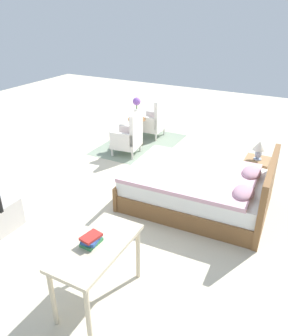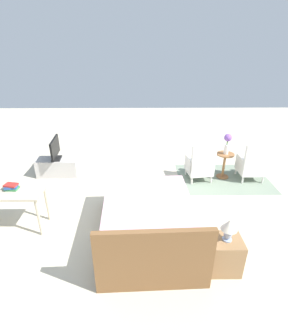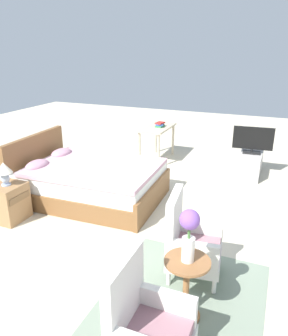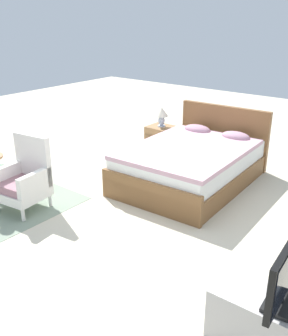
{
  "view_description": "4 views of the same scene",
  "coord_description": "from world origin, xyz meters",
  "px_view_note": "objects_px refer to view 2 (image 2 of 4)",
  "views": [
    {
      "loc": [
        4.19,
        2.51,
        2.87
      ],
      "look_at": [
        0.11,
        0.34,
        0.57
      ],
      "focal_mm": 35.0,
      "sensor_mm": 36.0,
      "label": 1
    },
    {
      "loc": [
        -0.01,
        4.59,
        2.96
      ],
      "look_at": [
        -0.06,
        0.06,
        0.74
      ],
      "focal_mm": 28.0,
      "sensor_mm": 36.0,
      "label": 2
    },
    {
      "loc": [
        -4.24,
        -1.49,
        2.3
      ],
      "look_at": [
        0.09,
        0.33,
        0.57
      ],
      "focal_mm": 35.0,
      "sensor_mm": 36.0,
      "label": 3
    },
    {
      "loc": [
        2.61,
        -3.42,
        2.34
      ],
      "look_at": [
        0.03,
        -0.15,
        0.68
      ],
      "focal_mm": 42.0,
      "sensor_mm": 36.0,
      "label": 4
    }
  ],
  "objects_px": {
    "nightstand": "(224,254)",
    "tv_stand": "(58,167)",
    "vanity_desk": "(12,197)",
    "flower_vase": "(227,142)",
    "book_stack": "(11,187)",
    "armchair_by_window_left": "(252,165)",
    "table_lamp": "(229,227)",
    "side_table": "(224,163)",
    "armchair_by_window_right": "(200,165)",
    "tv_flatscreen": "(55,149)",
    "bed": "(149,223)"
  },
  "relations": [
    {
      "from": "nightstand",
      "to": "book_stack",
      "type": "bearing_deg",
      "value": -17.24
    },
    {
      "from": "side_table",
      "to": "book_stack",
      "type": "distance_m",
      "value": 4.47
    },
    {
      "from": "bed",
      "to": "tv_flatscreen",
      "type": "height_order",
      "value": "bed"
    },
    {
      "from": "armchair_by_window_left",
      "to": "flower_vase",
      "type": "distance_m",
      "value": 0.8
    },
    {
      "from": "side_table",
      "to": "table_lamp",
      "type": "height_order",
      "value": "table_lamp"
    },
    {
      "from": "armchair_by_window_right",
      "to": "bed",
      "type": "bearing_deg",
      "value": 58.25
    },
    {
      "from": "flower_vase",
      "to": "table_lamp",
      "type": "xyz_separation_m",
      "value": [
        0.78,
        2.78,
        -0.16
      ]
    },
    {
      "from": "bed",
      "to": "armchair_by_window_right",
      "type": "distance_m",
      "value": 2.34
    },
    {
      "from": "armchair_by_window_left",
      "to": "flower_vase",
      "type": "relative_size",
      "value": 1.93
    },
    {
      "from": "bed",
      "to": "armchair_by_window_left",
      "type": "distance_m",
      "value": 3.13
    },
    {
      "from": "armchair_by_window_left",
      "to": "tv_flatscreen",
      "type": "distance_m",
      "value": 4.56
    },
    {
      "from": "tv_stand",
      "to": "side_table",
      "type": "bearing_deg",
      "value": 177.8
    },
    {
      "from": "armchair_by_window_right",
      "to": "tv_stand",
      "type": "height_order",
      "value": "armchair_by_window_right"
    },
    {
      "from": "table_lamp",
      "to": "tv_stand",
      "type": "height_order",
      "value": "table_lamp"
    },
    {
      "from": "tv_stand",
      "to": "book_stack",
      "type": "xyz_separation_m",
      "value": [
        0.15,
        1.9,
        0.56
      ]
    },
    {
      "from": "flower_vase",
      "to": "tv_stand",
      "type": "height_order",
      "value": "flower_vase"
    },
    {
      "from": "table_lamp",
      "to": "vanity_desk",
      "type": "bearing_deg",
      "value": -16.32
    },
    {
      "from": "armchair_by_window_left",
      "to": "nightstand",
      "type": "xyz_separation_m",
      "value": [
        1.38,
        2.64,
        -0.12
      ]
    },
    {
      "from": "tv_flatscreen",
      "to": "book_stack",
      "type": "height_order",
      "value": "tv_flatscreen"
    },
    {
      "from": "flower_vase",
      "to": "vanity_desk",
      "type": "relative_size",
      "value": 0.46
    },
    {
      "from": "tv_stand",
      "to": "tv_flatscreen",
      "type": "xyz_separation_m",
      "value": [
        0.0,
        0.0,
        0.47
      ]
    },
    {
      "from": "armchair_by_window_right",
      "to": "tv_flatscreen",
      "type": "distance_m",
      "value": 3.37
    },
    {
      "from": "side_table",
      "to": "table_lamp",
      "type": "distance_m",
      "value": 2.91
    },
    {
      "from": "nightstand",
      "to": "vanity_desk",
      "type": "xyz_separation_m",
      "value": [
        3.3,
        -0.97,
        0.36
      ]
    },
    {
      "from": "vanity_desk",
      "to": "flower_vase",
      "type": "bearing_deg",
      "value": -156.09
    },
    {
      "from": "tv_stand",
      "to": "tv_flatscreen",
      "type": "relative_size",
      "value": 1.32
    },
    {
      "from": "armchair_by_window_left",
      "to": "armchair_by_window_right",
      "type": "relative_size",
      "value": 1.0
    },
    {
      "from": "bed",
      "to": "tv_stand",
      "type": "height_order",
      "value": "bed"
    },
    {
      "from": "tv_stand",
      "to": "tv_flatscreen",
      "type": "distance_m",
      "value": 0.47
    },
    {
      "from": "vanity_desk",
      "to": "side_table",
      "type": "bearing_deg",
      "value": -156.09
    },
    {
      "from": "side_table",
      "to": "tv_stand",
      "type": "distance_m",
      "value": 3.94
    },
    {
      "from": "bed",
      "to": "book_stack",
      "type": "distance_m",
      "value": 2.34
    },
    {
      "from": "armchair_by_window_right",
      "to": "flower_vase",
      "type": "xyz_separation_m",
      "value": [
        -0.59,
        -0.13,
        0.51
      ]
    },
    {
      "from": "bed",
      "to": "flower_vase",
      "type": "xyz_separation_m",
      "value": [
        -1.82,
        -2.12,
        0.6
      ]
    },
    {
      "from": "book_stack",
      "to": "armchair_by_window_left",
      "type": "bearing_deg",
      "value": -160.94
    },
    {
      "from": "nightstand",
      "to": "tv_stand",
      "type": "xyz_separation_m",
      "value": [
        3.15,
        -2.93,
        -0.05
      ]
    },
    {
      "from": "side_table",
      "to": "book_stack",
      "type": "bearing_deg",
      "value": 23.2
    },
    {
      "from": "tv_flatscreen",
      "to": "vanity_desk",
      "type": "relative_size",
      "value": 0.7
    },
    {
      "from": "side_table",
      "to": "armchair_by_window_left",
      "type": "bearing_deg",
      "value": 167.49
    },
    {
      "from": "armchair_by_window_left",
      "to": "book_stack",
      "type": "height_order",
      "value": "armchair_by_window_left"
    },
    {
      "from": "armchair_by_window_left",
      "to": "tv_stand",
      "type": "bearing_deg",
      "value": -3.58
    },
    {
      "from": "nightstand",
      "to": "tv_stand",
      "type": "relative_size",
      "value": 0.55
    },
    {
      "from": "armchair_by_window_left",
      "to": "nightstand",
      "type": "distance_m",
      "value": 2.99
    },
    {
      "from": "armchair_by_window_right",
      "to": "book_stack",
      "type": "bearing_deg",
      "value": 24.86
    },
    {
      "from": "table_lamp",
      "to": "book_stack",
      "type": "xyz_separation_m",
      "value": [
        3.3,
        -1.03,
        0.03
      ]
    },
    {
      "from": "flower_vase",
      "to": "table_lamp",
      "type": "relative_size",
      "value": 1.45
    },
    {
      "from": "armchair_by_window_left",
      "to": "tv_stand",
      "type": "relative_size",
      "value": 0.96
    },
    {
      "from": "nightstand",
      "to": "tv_stand",
      "type": "bearing_deg",
      "value": -42.87
    },
    {
      "from": "bed",
      "to": "vanity_desk",
      "type": "distance_m",
      "value": 2.31
    },
    {
      "from": "flower_vase",
      "to": "vanity_desk",
      "type": "bearing_deg",
      "value": 23.91
    }
  ]
}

